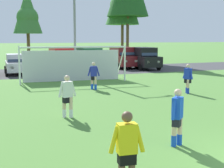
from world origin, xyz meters
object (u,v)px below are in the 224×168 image
Objects in this scene: player_midfield_center at (94,76)px; parked_car_slot_far_right at (123,57)px; player_winger_right at (177,117)px; parked_car_slot_center at (17,64)px; player_winger_left at (188,79)px; parked_car_slot_right at (89,59)px; referee at (127,152)px; player_defender_far at (67,96)px; parked_car_slot_center_right at (62,59)px; soccer_goal at (73,63)px; street_lamp at (77,25)px; parked_car_slot_end at (144,58)px; soccer_ball at (122,139)px.

parked_car_slot_far_right is at bearing 59.37° from player_midfield_center.
player_winger_right is 21.05m from parked_car_slot_center.
parked_car_slot_right is (-1.26, 14.02, 0.29)m from player_winger_left.
parked_car_slot_right reaches higher than player_midfield_center.
player_defender_far is at bearing 86.40° from referee.
parked_car_slot_center_right is 2.54m from parked_car_slot_right.
referee is 24.53m from parked_car_slot_center_right.
soccer_goal is at bearing 86.52° from player_winger_right.
street_lamp is (1.06, 2.52, 2.81)m from soccer_goal.
soccer_goal is at bearing -97.10° from parked_car_slot_center_right.
player_winger_left is 14.08m from parked_car_slot_right.
player_winger_right is 0.35× the size of parked_car_slot_end.
soccer_ball is 0.05× the size of parked_car_slot_right.
player_winger_right is at bearing -126.80° from player_winger_left.
player_defender_far is at bearing -117.04° from player_midfield_center.
referee is at bearing -130.45° from player_winger_left.
parked_car_slot_right is 4.37m from parked_car_slot_far_right.
soccer_goal reaches higher than parked_car_slot_end.
referee is 0.35× the size of parked_car_slot_end.
parked_car_slot_far_right is at bearing 79.59° from player_winger_left.
player_winger_right is 24.32m from parked_car_slot_far_right.
player_defender_far is (-3.14, -6.16, 0.00)m from player_midfield_center.
player_defender_far is 21.17m from parked_car_slot_far_right.
player_defender_far is at bearing -110.40° from parked_car_slot_right.
parked_car_slot_end reaches higher than parked_car_slot_center.
parked_car_slot_end is (8.79, 10.49, 0.29)m from player_midfield_center.
soccer_ball is 23.21m from parked_car_slot_end.
parked_car_slot_center is (-3.41, 10.34, 0.05)m from player_midfield_center.
street_lamp reaches higher than parked_car_slot_far_right.
player_defender_far is 13.84m from street_lamp.
parked_car_slot_right is (3.16, 10.78, 0.29)m from player_midfield_center.
street_lamp is (-7.91, -3.83, 2.98)m from parked_car_slot_end.
soccer_goal is 1.64× the size of parked_car_slot_center_right.
player_midfield_center is 7.48m from street_lamp.
parked_car_slot_center is at bearing 139.41° from street_lamp.
parked_car_slot_center reaches higher than soccer_ball.
street_lamp is at bearing -154.19° from parked_car_slot_end.
player_winger_right is 0.35× the size of parked_car_slot_right.
soccer_goal is 7.48m from parked_car_slot_center_right.
player_defender_far is at bearing 115.12° from player_winger_right.
parked_car_slot_far_right is (10.68, 1.92, 0.24)m from parked_car_slot_center.
player_midfield_center reaches higher than soccer_ball.
parked_car_slot_far_right is at bearing 6.12° from parked_car_slot_center_right.
player_winger_left is at bearing 49.55° from referee.
player_winger_left is at bearing -76.08° from parked_car_slot_center_right.
player_midfield_center is at bearing 74.25° from referee.
parked_car_slot_center_right is (1.82, 22.15, 0.29)m from player_winger_right.
player_winger_left is (6.86, 6.55, 0.71)m from soccer_ball.
player_defender_far is 16.51m from parked_car_slot_center.
player_midfield_center is 0.35× the size of parked_car_slot_right.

